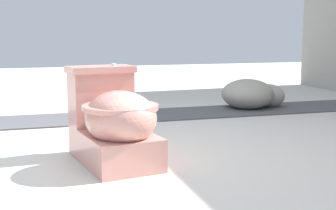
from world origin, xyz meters
TOP-DOWN VIEW (x-y plane):
  - ground_plane at (0.00, 0.00)m, footprint 14.00×14.00m
  - gravel_strip at (-1.32, 0.50)m, footprint 0.56×8.00m
  - toilet at (-0.01, 0.04)m, footprint 0.68×0.47m
  - boulder_near at (-1.43, 1.74)m, footprint 0.37×0.36m
  - boulder_far at (-1.41, 1.52)m, footprint 0.68×0.68m

SIDE VIEW (x-z plane):
  - ground_plane at x=0.00m, z-range 0.00..0.00m
  - gravel_strip at x=-1.32m, z-range 0.00..0.01m
  - boulder_near at x=-1.43m, z-range 0.00..0.22m
  - boulder_far at x=-1.41m, z-range 0.00..0.27m
  - toilet at x=-0.01m, z-range -0.04..0.48m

